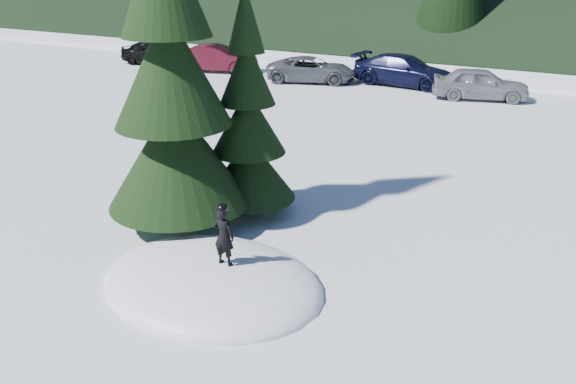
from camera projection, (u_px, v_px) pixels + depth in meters
The scene contains 10 objects.
ground at pixel (212, 284), 10.71m from camera, with size 200.00×200.00×0.00m, color white.
snow_mound at pixel (212, 284), 10.71m from camera, with size 4.48×3.52×0.96m, color white.
spruce_tall at pixel (171, 83), 11.91m from camera, with size 3.20×3.20×8.60m.
spruce_short at pixel (248, 129), 13.04m from camera, with size 2.20×2.20×5.37m.
child_skier at pixel (224, 236), 10.26m from camera, with size 0.42×0.28×1.15m, color black.
car_0 at pixel (153, 53), 33.57m from camera, with size 1.67×4.16×1.42m, color black.
car_1 at pixel (217, 58), 31.43m from camera, with size 1.57×4.51×1.49m, color #3D0B15.
car_2 at pixel (312, 69), 28.75m from camera, with size 2.10×4.56×1.27m, color #515459.
car_3 at pixel (404, 70), 27.86m from camera, with size 2.10×5.16×1.50m, color black.
car_4 at pixel (480, 84), 25.01m from camera, with size 1.67×4.16×1.42m, color gray.
Camera 1 is at (5.82, -7.34, 5.68)m, focal length 35.00 mm.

